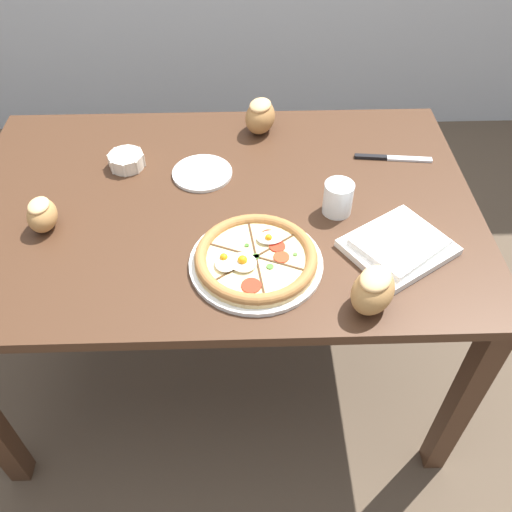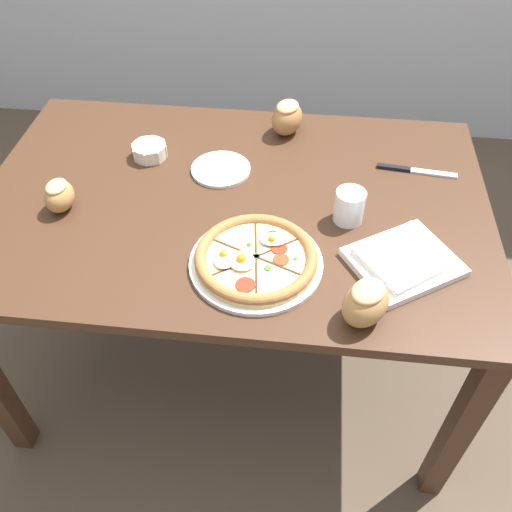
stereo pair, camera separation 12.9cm
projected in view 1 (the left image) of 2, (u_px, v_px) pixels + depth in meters
ground_plane at (229, 356)px, 2.02m from camera, size 12.00×12.00×0.00m
dining_table at (221, 227)px, 1.55m from camera, size 1.40×0.92×0.75m
pizza at (256, 259)px, 1.30m from camera, size 0.32×0.32×0.05m
ramekin_bowl at (126, 160)px, 1.58m from camera, size 0.11×0.11×0.04m
napkin_folded at (398, 245)px, 1.34m from camera, size 0.31×0.30×0.04m
bread_piece_near at (260, 116)px, 1.68m from camera, size 0.13×0.14×0.11m
bread_piece_mid at (42, 214)px, 1.37m from camera, size 0.08×0.10×0.09m
bread_piece_far at (373, 290)px, 1.18m from camera, size 0.14×0.15×0.11m
knife_main at (392, 158)px, 1.61m from camera, size 0.23×0.04×0.01m
water_glass at (338, 200)px, 1.42m from camera, size 0.08×0.08×0.09m
side_saucer at (202, 173)px, 1.56m from camera, size 0.17×0.17×0.01m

